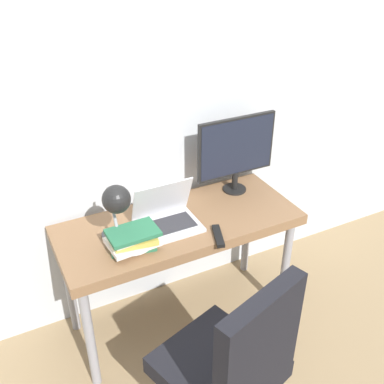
# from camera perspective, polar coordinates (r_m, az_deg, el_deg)

# --- Properties ---
(ground_plane) EXTENTS (12.00, 12.00, 0.00)m
(ground_plane) POSITION_cam_1_polar(r_m,az_deg,el_deg) (2.78, 1.18, -19.23)
(ground_plane) COLOR #937A56
(wall_back) EXTENTS (8.00, 0.05, 2.60)m
(wall_back) POSITION_cam_1_polar(r_m,az_deg,el_deg) (2.49, -5.27, 11.14)
(wall_back) COLOR silver
(wall_back) RESTS_ON ground_plane
(desk) EXTENTS (1.34, 0.55, 0.74)m
(desk) POSITION_cam_1_polar(r_m,az_deg,el_deg) (2.51, -1.62, -5.14)
(desk) COLOR brown
(desk) RESTS_ON ground_plane
(laptop) EXTENTS (0.33, 0.25, 0.25)m
(laptop) POSITION_cam_1_polar(r_m,az_deg,el_deg) (2.40, -3.28, -3.23)
(laptop) COLOR silver
(laptop) RESTS_ON desk
(monitor) EXTENTS (0.50, 0.14, 0.47)m
(monitor) POSITION_cam_1_polar(r_m,az_deg,el_deg) (2.64, 5.65, 5.39)
(monitor) COLOR black
(monitor) RESTS_ON desk
(desk_lamp) EXTENTS (0.14, 0.26, 0.36)m
(desk_lamp) POSITION_cam_1_polar(r_m,az_deg,el_deg) (2.14, -9.62, -1.36)
(desk_lamp) COLOR #4C4C51
(desk_lamp) RESTS_ON desk
(office_chair) EXTENTS (0.63, 0.62, 1.03)m
(office_chair) POSITION_cam_1_polar(r_m,az_deg,el_deg) (1.99, 5.21, -20.89)
(office_chair) COLOR black
(office_chair) RESTS_ON ground_plane
(book_stack) EXTENTS (0.26, 0.20, 0.11)m
(book_stack) POSITION_cam_1_polar(r_m,az_deg,el_deg) (2.25, -7.52, -5.92)
(book_stack) COLOR #286B47
(book_stack) RESTS_ON desk
(tv_remote) EXTENTS (0.10, 0.18, 0.02)m
(tv_remote) POSITION_cam_1_polar(r_m,az_deg,el_deg) (2.34, 3.34, -5.58)
(tv_remote) COLOR black
(tv_remote) RESTS_ON desk
(game_controller) EXTENTS (0.16, 0.11, 0.04)m
(game_controller) POSITION_cam_1_polar(r_m,az_deg,el_deg) (2.25, -7.10, -7.12)
(game_controller) COLOR white
(game_controller) RESTS_ON desk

